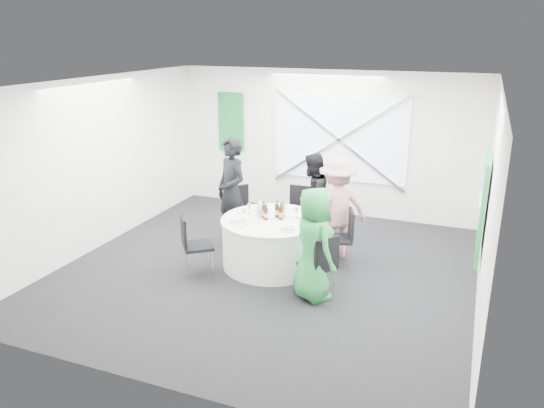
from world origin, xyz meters
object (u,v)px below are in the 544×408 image
at_px(green_water_bottle, 283,210).
at_px(banquet_table, 272,242).
at_px(chair_back_left, 240,209).
at_px(chair_front_right, 321,262).
at_px(chair_back_right, 343,234).
at_px(clear_water_bottle, 259,211).
at_px(person_man_back, 312,197).
at_px(person_man_back_left, 232,191).
at_px(chair_back, 298,208).
at_px(person_woman_pink, 337,208).
at_px(chair_front_left, 192,241).
at_px(person_woman_green, 314,244).

bearing_deg(green_water_bottle, banquet_table, -136.32).
xyz_separation_m(chair_back_left, chair_front_right, (1.91, -1.53, -0.03)).
bearing_deg(green_water_bottle, chair_back_left, 146.71).
relative_size(chair_back_right, clear_water_bottle, 3.35).
relative_size(person_man_back, clear_water_bottle, 5.68).
bearing_deg(chair_back_left, person_man_back_left, -157.75).
height_order(banquet_table, chair_back, chair_back).
height_order(chair_back, chair_front_right, chair_back).
height_order(chair_back, green_water_bottle, green_water_bottle).
xyz_separation_m(person_woman_pink, clear_water_bottle, (-1.03, -0.71, 0.05)).
bearing_deg(chair_back_left, chair_front_left, -140.66).
xyz_separation_m(person_man_back_left, green_water_bottle, (1.10, -0.49, -0.04)).
distance_m(chair_back, person_man_back, 0.32).
relative_size(chair_front_left, green_water_bottle, 3.02).
bearing_deg(banquet_table, clear_water_bottle, -176.71).
bearing_deg(chair_back, chair_back_left, -154.28).
relative_size(person_man_back_left, person_woman_green, 1.18).
xyz_separation_m(chair_front_left, clear_water_bottle, (0.76, 0.74, 0.32)).
bearing_deg(person_woman_pink, person_woman_green, 52.76).
height_order(person_man_back_left, person_man_back, person_man_back_left).
distance_m(chair_front_right, chair_front_left, 1.97).
distance_m(chair_front_right, person_man_back, 2.15).
distance_m(chair_front_right, person_woman_pink, 1.47).
relative_size(chair_back, person_woman_pink, 0.57).
height_order(person_woman_pink, clear_water_bottle, person_woman_pink).
xyz_separation_m(chair_front_right, person_woman_green, (-0.10, -0.04, 0.25)).
bearing_deg(chair_back, person_man_back_left, -147.17).
xyz_separation_m(chair_front_left, person_woman_pink, (1.79, 1.45, 0.28)).
bearing_deg(chair_front_right, chair_back_right, -144.82).
bearing_deg(person_man_back_left, chair_back_left, 102.86).
distance_m(chair_back_left, chair_front_left, 1.56).
height_order(chair_back, chair_back_left, chair_back_left).
relative_size(chair_front_right, green_water_bottle, 2.95).
relative_size(chair_front_right, person_woman_pink, 0.55).
height_order(chair_back_left, chair_front_left, chair_back_left).
xyz_separation_m(chair_front_left, person_man_back, (1.20, 2.02, 0.23)).
relative_size(person_man_back, person_woman_green, 0.98).
bearing_deg(chair_back_right, clear_water_bottle, -92.80).
bearing_deg(person_woman_pink, chair_back_right, 82.14).
bearing_deg(clear_water_bottle, person_woman_green, -34.46).
xyz_separation_m(chair_front_right, person_man_back_left, (-1.98, 1.34, 0.39)).
relative_size(person_man_back_left, person_woman_pink, 1.12).
bearing_deg(clear_water_bottle, chair_front_right, -30.65).
bearing_deg(chair_back_right, chair_back, -150.60).
bearing_deg(chair_front_left, person_woman_pink, -88.92).
distance_m(person_man_back_left, clear_water_bottle, 0.99).
xyz_separation_m(person_man_back_left, person_woman_green, (1.87, -1.39, -0.14)).
relative_size(chair_front_left, clear_water_bottle, 3.42).
height_order(chair_back_left, chair_back_right, chair_back_left).
xyz_separation_m(chair_back_right, person_man_back_left, (-1.99, 0.23, 0.39)).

